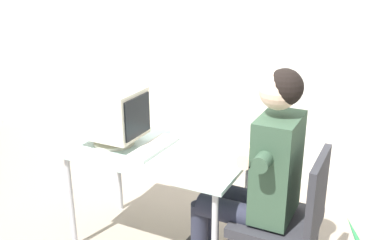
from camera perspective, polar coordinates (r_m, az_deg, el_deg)
name	(u,v)px	position (r m, az deg, el deg)	size (l,w,h in m)	color
wall_back	(272,11)	(3.85, 10.23, 13.67)	(8.00, 0.10, 3.00)	silver
desk	(158,159)	(2.93, -4.39, -5.08)	(1.18, 0.68, 0.73)	#B7B7BC
crt_monitor	(113,113)	(2.96, -10.21, 0.83)	(0.40, 0.32, 0.38)	beige
keyboard	(154,147)	(2.91, -4.93, -3.48)	(0.16, 0.45, 0.03)	silver
office_chair	(289,215)	(2.69, 12.42, -11.93)	(0.48, 0.48, 0.90)	#4C4C51
person_seated	(259,171)	(2.62, 8.62, -6.49)	(0.74, 0.56, 1.37)	#334C38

